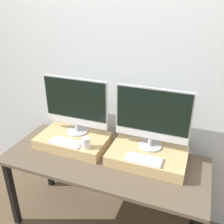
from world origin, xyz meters
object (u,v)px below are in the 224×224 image
object	(u,v)px
keyboard_left	(66,142)
keyboard_right	(144,159)
monitor_right	(152,117)
monitor_left	(76,104)
mug	(86,143)

from	to	relation	value
keyboard_left	keyboard_right	distance (m)	0.69
monitor_right	keyboard_right	xyz separation A→B (m)	(0.00, -0.21, -0.27)
monitor_left	keyboard_right	distance (m)	0.77
keyboard_left	keyboard_right	xyz separation A→B (m)	(0.69, 0.00, 0.00)
monitor_left	keyboard_right	xyz separation A→B (m)	(0.69, -0.21, -0.27)
monitor_right	keyboard_right	bearing A→B (deg)	-90.00
keyboard_left	monitor_right	world-z (taller)	monitor_right
keyboard_left	monitor_right	distance (m)	0.77
monitor_left	keyboard_left	size ratio (longest dim) A/B	2.10
mug	keyboard_right	size ratio (longest dim) A/B	0.32
keyboard_left	keyboard_right	size ratio (longest dim) A/B	1.00
keyboard_left	mug	size ratio (longest dim) A/B	3.09
mug	monitor_right	size ratio (longest dim) A/B	0.15
monitor_left	keyboard_right	world-z (taller)	monitor_left
monitor_left	mug	xyz separation A→B (m)	(0.20, -0.21, -0.23)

